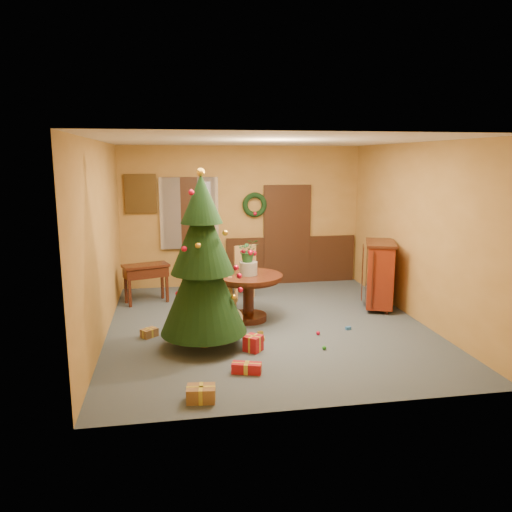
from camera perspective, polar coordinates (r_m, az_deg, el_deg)
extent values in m
plane|color=#333F4B|center=(8.10, 1.31, -7.94)|extent=(5.50, 5.50, 0.00)
plane|color=silver|center=(7.66, 1.40, 13.02)|extent=(5.50, 5.50, 0.00)
plane|color=olive|center=(10.44, -1.58, 4.53)|extent=(5.00, 0.00, 5.00)
plane|color=olive|center=(5.13, 7.31, -2.42)|extent=(5.00, 0.00, 5.00)
plane|color=olive|center=(7.67, -17.30, 1.66)|extent=(0.00, 5.50, 5.50)
plane|color=olive|center=(8.59, 17.97, 2.57)|extent=(0.00, 5.50, 5.50)
cube|color=black|center=(10.75, 4.03, -0.43)|extent=(2.80, 0.06, 1.00)
cube|color=black|center=(10.62, 3.56, 2.45)|extent=(1.00, 0.08, 2.10)
cube|color=white|center=(10.66, 3.52, 2.20)|extent=(0.80, 0.03, 1.90)
cube|color=black|center=(10.28, -7.64, 4.89)|extent=(1.05, 0.08, 1.45)
cube|color=white|center=(10.31, -7.65, 4.91)|extent=(0.88, 0.03, 1.25)
cube|color=white|center=(10.22, -9.77, 4.80)|extent=(0.42, 0.02, 1.45)
cube|color=white|center=(10.25, -5.50, 4.92)|extent=(0.42, 0.02, 1.45)
torus|color=black|center=(10.37, -0.15, 5.88)|extent=(0.51, 0.11, 0.51)
cube|color=#4C3819|center=(10.26, -13.05, 6.94)|extent=(0.62, 0.05, 0.78)
cube|color=gray|center=(10.29, -13.04, 6.95)|extent=(0.48, 0.02, 0.62)
cylinder|color=black|center=(8.16, -0.88, -2.36)|extent=(1.13, 1.13, 0.06)
cylinder|color=black|center=(8.17, -0.88, -2.77)|extent=(1.00, 1.00, 0.04)
cylinder|color=black|center=(8.25, -0.87, -4.80)|extent=(0.18, 0.18, 0.62)
cylinder|color=black|center=(8.35, -0.86, -6.99)|extent=(0.60, 0.60, 0.10)
cylinder|color=slate|center=(8.13, -0.88, -1.41)|extent=(0.29, 0.29, 0.22)
imported|color=#1E4C23|center=(8.07, -0.89, 0.64)|extent=(0.34, 0.29, 0.38)
cube|color=olive|center=(8.14, -3.75, -4.84)|extent=(0.42, 0.42, 0.05)
cube|color=olive|center=(8.24, -4.03, -2.86)|extent=(0.39, 0.08, 0.46)
cube|color=olive|center=(8.37, -2.91, -5.90)|extent=(0.05, 0.05, 0.39)
cube|color=olive|center=(8.31, -5.01, -6.05)|extent=(0.05, 0.05, 0.39)
cube|color=olive|center=(8.09, -2.41, -6.52)|extent=(0.05, 0.05, 0.39)
cube|color=olive|center=(8.02, -4.58, -6.69)|extent=(0.05, 0.05, 0.39)
cube|color=olive|center=(9.67, -1.79, -1.83)|extent=(0.57, 0.57, 0.05)
cube|color=olive|center=(9.43, -1.25, -0.36)|extent=(0.44, 0.18, 0.53)
cube|color=olive|center=(9.49, -2.27, -3.64)|extent=(0.06, 0.06, 0.46)
cube|color=olive|center=(9.65, -0.33, -3.38)|extent=(0.06, 0.06, 0.46)
cube|color=olive|center=(9.81, -3.21, -3.16)|extent=(0.06, 0.06, 0.46)
cube|color=olive|center=(9.96, -1.31, -2.92)|extent=(0.06, 0.06, 0.46)
cylinder|color=black|center=(10.04, -6.39, -1.82)|extent=(0.10, 0.10, 0.82)
cylinder|color=black|center=(9.95, -6.44, 0.55)|extent=(0.33, 0.33, 0.03)
imported|color=#19471E|center=(9.91, -6.47, 1.88)|extent=(0.27, 0.23, 0.44)
cylinder|color=#382111|center=(7.24, -5.94, -9.24)|extent=(0.16, 0.16, 0.27)
cone|color=black|center=(7.00, -6.07, -3.01)|extent=(1.22, 1.22, 1.44)
cone|color=black|center=(6.87, -6.19, 2.38)|extent=(0.89, 0.89, 1.05)
cone|color=black|center=(6.81, -6.27, 6.53)|extent=(0.58, 0.58, 0.67)
sphere|color=gold|center=(6.79, -6.34, 9.52)|extent=(0.11, 0.11, 0.11)
cube|color=black|center=(9.39, -12.51, -1.08)|extent=(0.90, 0.64, 0.05)
cube|color=black|center=(9.42, -12.48, -1.83)|extent=(0.85, 0.59, 0.17)
cube|color=black|center=(9.50, -14.51, -3.31)|extent=(0.14, 0.29, 0.67)
cube|color=black|center=(9.46, -10.31, -3.19)|extent=(0.14, 0.29, 0.67)
cube|color=#63140B|center=(9.14, 13.91, -2.03)|extent=(0.73, 0.98, 1.10)
cube|color=black|center=(9.03, 14.08, 1.45)|extent=(0.80, 1.05, 0.04)
cylinder|color=black|center=(8.96, 14.69, -6.17)|extent=(0.06, 0.06, 0.08)
cylinder|color=black|center=(9.61, 12.87, -4.91)|extent=(0.06, 0.06, 0.08)
cube|color=brown|center=(5.75, -6.30, -15.37)|extent=(0.34, 0.26, 0.17)
cube|color=gold|center=(5.75, -6.30, -15.37)|extent=(0.32, 0.07, 0.17)
cube|color=gold|center=(5.75, -6.30, -15.37)|extent=(0.07, 0.24, 0.17)
cube|color=#A2151B|center=(7.06, -0.32, -9.94)|extent=(0.31, 0.31, 0.22)
cube|color=gold|center=(7.06, -0.32, -9.94)|extent=(0.19, 0.17, 0.22)
cube|color=gold|center=(7.06, -0.32, -9.94)|extent=(0.17, 0.19, 0.22)
cube|color=brown|center=(7.76, -12.10, -8.57)|extent=(0.28, 0.27, 0.13)
cube|color=gold|center=(7.76, -12.10, -8.57)|extent=(0.20, 0.17, 0.13)
cube|color=gold|center=(7.76, -12.10, -8.57)|extent=(0.13, 0.15, 0.13)
cube|color=#A2151B|center=(6.39, -1.08, -12.67)|extent=(0.40, 0.25, 0.13)
cube|color=gold|center=(6.39, -1.08, -12.67)|extent=(0.36, 0.13, 0.13)
cube|color=gold|center=(6.39, -1.08, -12.67)|extent=(0.10, 0.16, 0.13)
cube|color=#2A6AB8|center=(8.03, 10.50, -8.12)|extent=(0.09, 0.07, 0.05)
sphere|color=#237B21|center=(7.17, 7.80, -10.36)|extent=(0.06, 0.06, 0.06)
cube|color=#B58B21|center=(7.46, 0.81, -9.43)|extent=(0.07, 0.09, 0.05)
sphere|color=red|center=(7.73, 7.11, -8.73)|extent=(0.06, 0.06, 0.06)
cube|color=gold|center=(7.70, 0.50, -8.77)|extent=(0.09, 0.07, 0.05)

